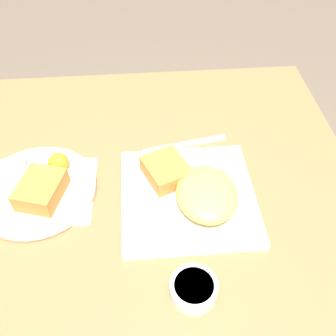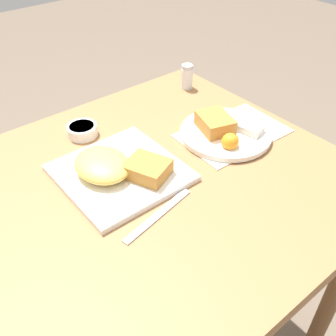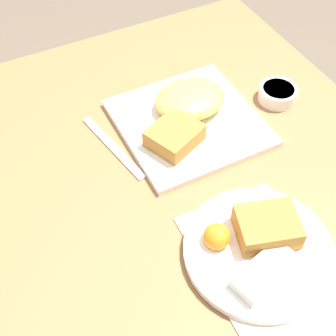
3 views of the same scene
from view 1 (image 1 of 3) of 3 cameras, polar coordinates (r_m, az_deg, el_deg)
name	(u,v)px [view 1 (image 1 of 3)]	position (r m, az deg, el deg)	size (l,w,h in m)	color
ground_plane	(160,324)	(1.50, -1.10, -21.65)	(8.00, 8.00, 0.00)	brown
dining_table	(156,208)	(0.92, -1.68, -5.85)	(0.82, 0.87, 0.77)	olive
menu_card	(26,192)	(0.87, -19.91, -3.23)	(0.19, 0.29, 0.00)	beige
plate_square_near	(192,192)	(0.79, 3.51, -3.49)	(0.27, 0.27, 0.06)	white
plate_oval_far	(37,187)	(0.84, -18.43, -2.64)	(0.24, 0.24, 0.05)	white
sauce_ramekin	(194,289)	(0.68, 3.75, -17.10)	(0.08, 0.08, 0.03)	white
butter_knife	(185,145)	(0.91, 2.52, 3.43)	(0.05, 0.20, 0.00)	silver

